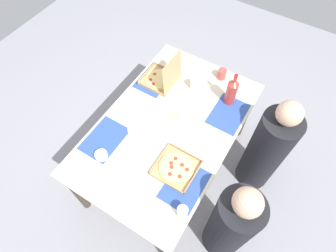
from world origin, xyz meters
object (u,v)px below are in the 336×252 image
Objects in this scene: pizza_box_center at (162,78)px; cup_dark at (195,84)px; cup_clear_right at (182,212)px; diner_left_seat at (266,150)px; diner_right_seat at (231,225)px; plate_middle at (142,129)px; condiment_bowl at (101,155)px; plate_near_right at (136,207)px; pizza_box_corner_right at (176,168)px; plate_near_left at (176,114)px; cup_red at (222,74)px; soda_bottle at (232,91)px.

cup_dark is at bearing 107.54° from pizza_box_center.
diner_left_seat is at bearing 160.41° from cup_clear_right.
diner_left_seat reaches higher than diner_right_seat.
plate_middle is 0.38m from condiment_bowl.
plate_near_right is at bearing -30.53° from diner_left_seat.
pizza_box_corner_right is 0.25× the size of diner_left_seat.
plate_middle is 1.09m from diner_left_seat.
plate_near_right is 0.32m from cup_clear_right.
condiment_bowl is (-0.18, -0.44, 0.01)m from plate_near_right.
pizza_box_center is 1.37× the size of plate_middle.
cup_clear_right reaches higher than pizza_box_corner_right.
plate_near_left is at bearing 149.41° from plate_middle.
diner_right_seat reaches higher than plate_near_left.
cup_red is 1.27m from diner_right_seat.
cup_dark is (-0.09, 0.28, 0.00)m from pizza_box_center.
plate_near_right is 0.48m from condiment_bowl.
cup_dark is 0.28m from cup_red.
pizza_box_corner_right is 0.78m from soda_bottle.
cup_dark is 1.00m from condiment_bowl.
diner_left_seat reaches higher than pizza_box_corner_right.
cup_clear_right reaches higher than plate_near_left.
plate_near_left is 0.70× the size of soda_bottle.
soda_bottle is 1.05m from cup_clear_right.
cup_red reaches higher than plate_near_right.
cup_red reaches higher than plate_near_left.
cup_red is (-1.24, -0.31, 0.00)m from cup_clear_right.
plate_near_left is 0.33m from cup_dark.
condiment_bowl reaches higher than plate_middle.
diner_right_seat is (0.73, 0.00, -0.01)m from diner_left_seat.
cup_clear_right is (1.01, 0.46, -0.01)m from cup_dark.
plate_middle is (-0.15, -0.41, -0.00)m from pizza_box_corner_right.
soda_bottle reaches higher than condiment_bowl.
plate_middle is at bearing 14.64° from pizza_box_center.
diner_right_seat is (0.08, 0.53, -0.27)m from pizza_box_corner_right.
plate_near_right is (1.05, 0.45, -0.04)m from pizza_box_center.
diner_right_seat is (-0.18, 0.32, -0.30)m from cup_clear_right.
diner_left_seat is (-0.86, 1.06, -0.26)m from condiment_bowl.
pizza_box_center is at bearing -124.77° from diner_right_seat.
pizza_box_center is 3.03× the size of cup_dark.
plate_near_right is (0.39, -0.09, -0.00)m from pizza_box_corner_right.
soda_bottle is 3.04× the size of cup_dark.
plate_middle is at bearing -61.79° from diner_left_seat.
diner_right_seat is (0.50, 0.77, -0.26)m from plate_near_left.
pizza_box_corner_right is 0.57m from condiment_bowl.
cup_dark reaches higher than plate_near_left.
plate_near_right is at bearing 8.58° from cup_dark.
diner_left_seat is at bearing 62.42° from cup_red.
diner_left_seat is (0.01, 1.06, -0.29)m from pizza_box_center.
diner_left_seat is (0.12, 0.46, -0.38)m from soda_bottle.
pizza_box_center reaches higher than plate_middle.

